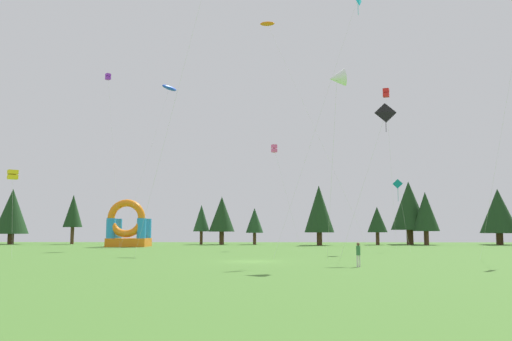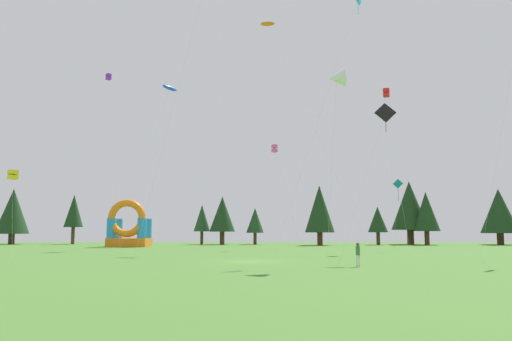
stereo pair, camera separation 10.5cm
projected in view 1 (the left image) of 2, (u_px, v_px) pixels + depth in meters
ground_plane at (253, 262)px, 39.38m from camera, size 120.00×120.00×0.00m
kite_purple_box at (108, 78)px, 73.87m from camera, size 3.94×4.24×24.37m
kite_red_box at (386, 93)px, 59.87m from camera, size 2.48×6.22×18.49m
kite_blue_parafoil at (169, 88)px, 70.06m from camera, size 5.03×9.30×21.79m
kite_white_delta at (337, 78)px, 37.02m from camera, size 1.33×6.30×13.78m
kite_yellow_box at (13, 175)px, 45.85m from camera, size 1.61×2.02×7.61m
kite_cyan_diamond at (358, 0)px, 46.78m from camera, size 8.34×1.46×23.66m
kite_black_diamond at (386, 113)px, 41.38m from camera, size 3.95×4.11×12.24m
kite_teal_diamond at (398, 185)px, 58.77m from camera, size 1.13×2.10×7.84m
kite_pink_box at (274, 149)px, 65.43m from camera, size 3.72×2.66×12.99m
kite_orange_parafoil at (268, 25)px, 64.68m from camera, size 12.25×5.40×28.20m
person_near_camera at (358, 252)px, 33.74m from camera, size 0.33×0.33×1.57m
inflatable_yellow_castle at (128, 230)px, 73.31m from camera, size 5.54×4.49×6.60m
tree_row_0 at (12, 211)px, 86.05m from camera, size 5.38×5.38×9.13m
tree_row_1 at (73, 211)px, 86.34m from camera, size 3.11×3.11×8.14m
tree_row_2 at (201, 218)px, 84.84m from camera, size 2.67×2.67×6.41m
tree_row_3 at (222, 214)px, 84.06m from camera, size 4.14×4.14×7.71m
tree_row_4 at (255, 221)px, 84.70m from camera, size 2.86×2.86×5.90m
tree_row_5 at (319, 209)px, 80.18m from camera, size 4.55×4.55×9.18m
tree_row_6 at (377, 220)px, 82.68m from camera, size 3.13×3.13×6.01m
tree_row_7 at (409, 206)px, 84.74m from camera, size 5.93×5.93×10.22m
tree_row_8 at (425, 212)px, 82.01m from camera, size 4.17×4.17×8.31m
tree_row_9 at (498, 211)px, 83.30m from camera, size 5.83×5.83×8.91m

